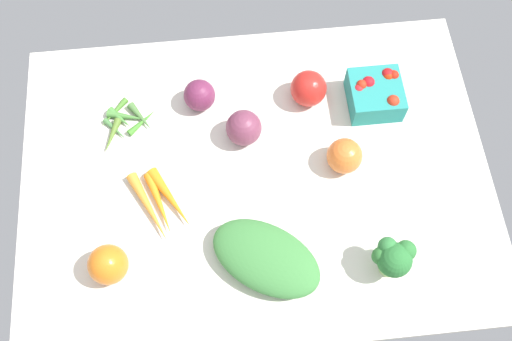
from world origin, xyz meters
TOP-DOWN VIEW (x-y plane):
  - tablecloth at (0.00, 0.00)cm, footprint 104.00×76.00cm
  - carrot_bunch at (-21.37, -5.25)cm, footprint 14.58×17.64cm
  - red_onion_near_basket at (-11.08, 19.42)cm, footprint 7.33×7.33cm
  - berry_basket at (29.31, 15.87)cm, footprint 11.91×11.91cm
  - leafy_greens_clump at (0.05, -20.09)cm, footprint 27.46×24.94cm
  - heirloom_tomato_orange at (19.49, 0.65)cm, footprint 7.84×7.84cm
  - broccoli_head at (24.80, -23.27)cm, footprint 8.83×8.17cm
  - bell_pepper_red at (14.03, 18.41)cm, footprint 10.60×10.60cm
  - red_onion_center at (-1.76, 9.75)cm, footprint 8.08×8.08cm
  - bell_pepper_orange at (-31.69, -18.58)cm, footprint 8.22×8.22cm
  - okra_pile at (-28.59, 15.85)cm, footprint 13.64×14.43cm

SIDE VIEW (x-z plane):
  - tablecloth at x=0.00cm, z-range 0.00..2.00cm
  - okra_pile at x=-28.59cm, z-range 1.92..3.85cm
  - carrot_bunch at x=-21.37cm, z-range 1.91..4.63cm
  - leafy_greens_clump at x=0.05cm, z-range 2.00..8.04cm
  - berry_basket at x=29.31cm, z-range 1.85..9.30cm
  - red_onion_near_basket at x=-11.08cm, z-range 2.00..9.33cm
  - heirloom_tomato_orange at x=19.49cm, z-range 2.00..9.84cm
  - red_onion_center at x=-1.76cm, z-range 2.00..10.08cm
  - bell_pepper_red at x=14.03cm, z-range 2.00..10.26cm
  - bell_pepper_orange at x=-31.69cm, z-range 2.00..10.71cm
  - broccoli_head at x=24.80cm, z-range 3.29..13.35cm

